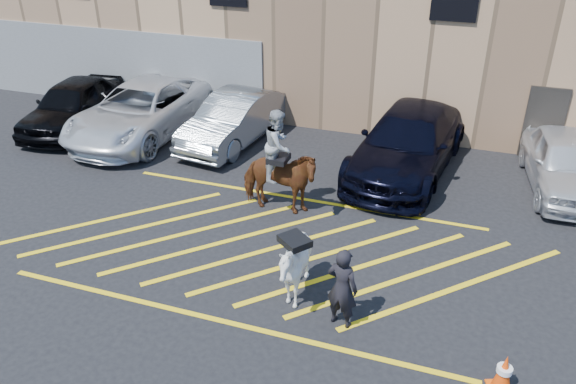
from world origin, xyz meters
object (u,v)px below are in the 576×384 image
(car_black_suv, at_px, (73,105))
(car_silver_sedan, at_px, (234,119))
(handler, at_px, (342,288))
(mounted_bay, at_px, (279,173))
(car_blue_suv, at_px, (408,142))
(saddled_white, at_px, (295,267))
(car_white_pickup, at_px, (143,110))
(car_white_suv, at_px, (565,162))
(traffic_cone, at_px, (504,373))

(car_black_suv, height_order, car_silver_sedan, car_black_suv)
(handler, bearing_deg, mounted_bay, -42.16)
(car_blue_suv, distance_m, saddled_white, 6.71)
(car_silver_sedan, relative_size, saddled_white, 2.47)
(car_white_pickup, bearing_deg, car_blue_suv, 2.78)
(car_black_suv, height_order, car_white_suv, car_black_suv)
(car_white_suv, xyz_separation_m, handler, (-4.35, -7.19, 0.07))
(car_black_suv, height_order, saddled_white, car_black_suv)
(mounted_bay, xyz_separation_m, saddled_white, (1.45, -3.16, -0.30))
(traffic_cone, bearing_deg, car_blue_suv, 109.18)
(car_white_suv, bearing_deg, car_blue_suv, 176.38)
(traffic_cone, bearing_deg, car_silver_sedan, 135.80)
(car_white_pickup, xyz_separation_m, traffic_cone, (11.27, -7.57, -0.48))
(car_white_pickup, bearing_deg, car_silver_sedan, 9.13)
(traffic_cone, bearing_deg, car_black_suv, 151.98)
(handler, relative_size, saddled_white, 0.88)
(car_white_pickup, bearing_deg, saddled_white, -39.36)
(car_black_suv, bearing_deg, saddled_white, -38.82)
(mounted_bay, distance_m, traffic_cone, 6.89)
(car_black_suv, distance_m, car_white_pickup, 2.53)
(car_blue_suv, distance_m, handler, 6.98)
(car_blue_suv, bearing_deg, handler, -84.11)
(handler, height_order, saddled_white, handler)
(saddled_white, bearing_deg, car_silver_sedan, 121.83)
(car_black_suv, xyz_separation_m, mounted_bay, (8.42, -3.08, 0.28))
(car_blue_suv, bearing_deg, car_white_suv, 10.43)
(car_white_pickup, distance_m, traffic_cone, 13.58)
(car_blue_suv, height_order, traffic_cone, car_blue_suv)
(car_white_suv, xyz_separation_m, traffic_cone, (-1.48, -7.89, -0.40))
(car_white_pickup, height_order, saddled_white, car_white_pickup)
(traffic_cone, bearing_deg, handler, 166.23)
(saddled_white, bearing_deg, car_blue_suv, 79.28)
(car_black_suv, relative_size, car_blue_suv, 0.80)
(car_blue_suv, xyz_separation_m, saddled_white, (-1.25, -6.59, -0.08))
(car_white_pickup, bearing_deg, handler, -37.25)
(car_black_suv, distance_m, saddled_white, 11.67)
(car_black_suv, bearing_deg, mounted_bay, -26.62)
(car_silver_sedan, relative_size, handler, 2.80)
(car_silver_sedan, distance_m, mounted_bay, 4.66)
(saddled_white, relative_size, traffic_cone, 2.59)
(car_black_suv, relative_size, handler, 2.85)
(car_black_suv, bearing_deg, traffic_cone, -34.52)
(car_blue_suv, distance_m, car_white_suv, 4.16)
(car_white_pickup, height_order, car_white_suv, car_white_pickup)
(car_white_suv, xyz_separation_m, mounted_bay, (-6.85, -3.64, 0.32))
(mounted_bay, bearing_deg, car_silver_sedan, 127.22)
(car_white_pickup, height_order, car_blue_suv, car_blue_suv)
(car_white_suv, height_order, handler, handler)
(mounted_bay, bearing_deg, saddled_white, -65.38)
(handler, bearing_deg, car_white_suv, -108.46)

